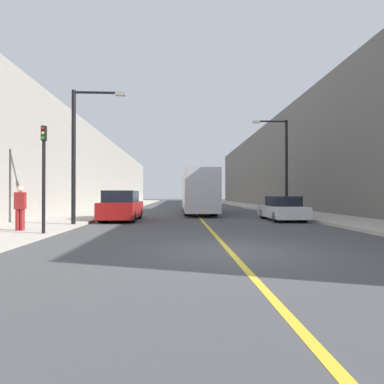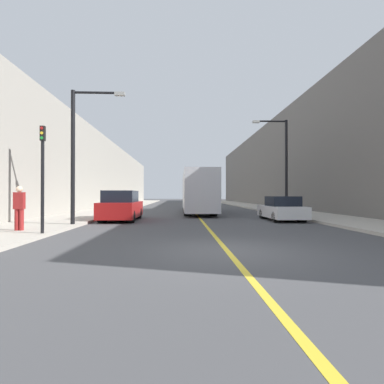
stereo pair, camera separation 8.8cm
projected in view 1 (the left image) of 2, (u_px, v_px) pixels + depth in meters
name	position (u px, v px, depth m)	size (l,w,h in m)	color
ground_plane	(230.00, 251.00, 8.35)	(200.00, 200.00, 0.00)	#474749
sidewalk_left	(125.00, 206.00, 37.95)	(3.98, 72.00, 0.14)	#B2AA9E
sidewalk_right	(253.00, 206.00, 38.68)	(3.98, 72.00, 0.14)	#B2AA9E
building_row_left	(93.00, 173.00, 37.81)	(4.00, 72.00, 8.55)	gray
building_row_right	(283.00, 164.00, 38.91)	(4.00, 72.00, 11.04)	#66605B
road_center_line	(190.00, 207.00, 38.32)	(0.16, 72.00, 0.01)	gold
bus	(197.00, 192.00, 25.97)	(2.43, 12.55, 3.41)	silver
parked_suv_left	(122.00, 207.00, 18.13)	(2.01, 4.69, 1.81)	maroon
car_right_near	(282.00, 209.00, 18.33)	(1.89, 4.28, 1.47)	silver
street_lamp_left	(79.00, 146.00, 14.55)	(2.61, 0.24, 6.52)	black
street_lamp_right	(283.00, 160.00, 22.05)	(2.61, 0.24, 6.94)	black
traffic_light	(44.00, 175.00, 11.10)	(0.16, 0.18, 3.99)	black
pedestrian	(20.00, 207.00, 11.96)	(0.39, 0.25, 1.78)	maroon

